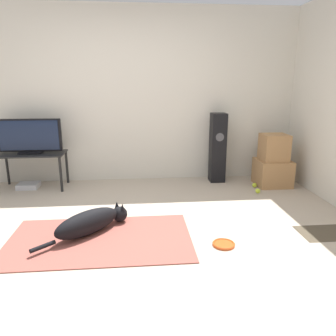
{
  "coord_description": "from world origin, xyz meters",
  "views": [
    {
      "loc": [
        0.17,
        -2.91,
        1.5
      ],
      "look_at": [
        0.54,
        0.99,
        0.45
      ],
      "focal_mm": 35.0,
      "sensor_mm": 36.0,
      "label": 1
    }
  ],
  "objects_px": {
    "cardboard_box_lower": "(272,173)",
    "cardboard_box_upper": "(274,147)",
    "tv": "(29,137)",
    "dog": "(91,222)",
    "tv_stand": "(32,158)",
    "tennis_ball_by_boxes": "(254,185)",
    "floor_speaker": "(218,148)",
    "tennis_ball_near_speaker": "(258,191)",
    "frisbee": "(224,244)",
    "game_console": "(29,186)"
  },
  "relations": [
    {
      "from": "cardboard_box_lower",
      "to": "tennis_ball_by_boxes",
      "type": "relative_size",
      "value": 7.18
    },
    {
      "from": "tv_stand",
      "to": "floor_speaker",
      "type": "bearing_deg",
      "value": 1.87
    },
    {
      "from": "tennis_ball_by_boxes",
      "to": "game_console",
      "type": "height_order",
      "value": "game_console"
    },
    {
      "from": "cardboard_box_lower",
      "to": "cardboard_box_upper",
      "type": "distance_m",
      "value": 0.38
    },
    {
      "from": "cardboard_box_upper",
      "to": "tv",
      "type": "xyz_separation_m",
      "value": [
        -3.45,
        0.2,
        0.18
      ]
    },
    {
      "from": "tennis_ball_by_boxes",
      "to": "tv",
      "type": "bearing_deg",
      "value": 174.94
    },
    {
      "from": "floor_speaker",
      "to": "tennis_ball_near_speaker",
      "type": "distance_m",
      "value": 0.9
    },
    {
      "from": "cardboard_box_lower",
      "to": "tv",
      "type": "distance_m",
      "value": 3.51
    },
    {
      "from": "tv",
      "to": "tennis_ball_near_speaker",
      "type": "bearing_deg",
      "value": -9.75
    },
    {
      "from": "tennis_ball_by_boxes",
      "to": "cardboard_box_lower",
      "type": "bearing_deg",
      "value": 16.36
    },
    {
      "from": "cardboard_box_upper",
      "to": "floor_speaker",
      "type": "xyz_separation_m",
      "value": [
        -0.76,
        0.29,
        -0.05
      ]
    },
    {
      "from": "tennis_ball_near_speaker",
      "to": "frisbee",
      "type": "bearing_deg",
      "value": -121.08
    },
    {
      "from": "dog",
      "to": "frisbee",
      "type": "height_order",
      "value": "dog"
    },
    {
      "from": "frisbee",
      "to": "tv",
      "type": "distance_m",
      "value": 3.08
    },
    {
      "from": "tennis_ball_near_speaker",
      "to": "cardboard_box_upper",
      "type": "bearing_deg",
      "value": 45.67
    },
    {
      "from": "frisbee",
      "to": "tennis_ball_near_speaker",
      "type": "relative_size",
      "value": 3.21
    },
    {
      "from": "floor_speaker",
      "to": "tennis_ball_near_speaker",
      "type": "height_order",
      "value": "floor_speaker"
    },
    {
      "from": "tv_stand",
      "to": "tennis_ball_by_boxes",
      "type": "bearing_deg",
      "value": -5.01
    },
    {
      "from": "frisbee",
      "to": "game_console",
      "type": "relative_size",
      "value": 0.73
    },
    {
      "from": "cardboard_box_upper",
      "to": "tv_stand",
      "type": "distance_m",
      "value": 3.46
    },
    {
      "from": "frisbee",
      "to": "tennis_ball_by_boxes",
      "type": "height_order",
      "value": "tennis_ball_by_boxes"
    },
    {
      "from": "frisbee",
      "to": "tennis_ball_near_speaker",
      "type": "distance_m",
      "value": 1.64
    },
    {
      "from": "cardboard_box_lower",
      "to": "game_console",
      "type": "bearing_deg",
      "value": 176.96
    },
    {
      "from": "floor_speaker",
      "to": "tv",
      "type": "relative_size",
      "value": 1.19
    },
    {
      "from": "floor_speaker",
      "to": "tv",
      "type": "distance_m",
      "value": 2.71
    },
    {
      "from": "tv_stand",
      "to": "cardboard_box_upper",
      "type": "bearing_deg",
      "value": -3.33
    },
    {
      "from": "cardboard_box_upper",
      "to": "frisbee",
      "type": "bearing_deg",
      "value": -124.0
    },
    {
      "from": "dog",
      "to": "tv_stand",
      "type": "distance_m",
      "value": 1.9
    },
    {
      "from": "floor_speaker",
      "to": "tv_stand",
      "type": "xyz_separation_m",
      "value": [
        -2.7,
        -0.09,
        -0.07
      ]
    },
    {
      "from": "tv",
      "to": "game_console",
      "type": "xyz_separation_m",
      "value": [
        -0.08,
        -0.01,
        -0.71
      ]
    },
    {
      "from": "cardboard_box_lower",
      "to": "floor_speaker",
      "type": "height_order",
      "value": "floor_speaker"
    },
    {
      "from": "dog",
      "to": "cardboard_box_upper",
      "type": "height_order",
      "value": "cardboard_box_upper"
    },
    {
      "from": "tv_stand",
      "to": "game_console",
      "type": "relative_size",
      "value": 3.17
    },
    {
      "from": "dog",
      "to": "frisbee",
      "type": "bearing_deg",
      "value": -16.18
    },
    {
      "from": "cardboard_box_lower",
      "to": "tennis_ball_near_speaker",
      "type": "xyz_separation_m",
      "value": [
        -0.34,
        -0.34,
        -0.16
      ]
    },
    {
      "from": "frisbee",
      "to": "tennis_ball_by_boxes",
      "type": "distance_m",
      "value": 1.89
    },
    {
      "from": "tv_stand",
      "to": "tennis_ball_near_speaker",
      "type": "height_order",
      "value": "tv_stand"
    },
    {
      "from": "dog",
      "to": "cardboard_box_upper",
      "type": "relative_size",
      "value": 2.2
    },
    {
      "from": "frisbee",
      "to": "tennis_ball_near_speaker",
      "type": "xyz_separation_m",
      "value": [
        0.85,
        1.4,
        0.02
      ]
    },
    {
      "from": "dog",
      "to": "tennis_ball_near_speaker",
      "type": "height_order",
      "value": "dog"
    },
    {
      "from": "tv_stand",
      "to": "game_console",
      "type": "bearing_deg",
      "value": -177.34
    },
    {
      "from": "game_console",
      "to": "tv_stand",
      "type": "bearing_deg",
      "value": 2.66
    },
    {
      "from": "frisbee",
      "to": "cardboard_box_lower",
      "type": "distance_m",
      "value": 2.12
    },
    {
      "from": "frisbee",
      "to": "floor_speaker",
      "type": "height_order",
      "value": "floor_speaker"
    },
    {
      "from": "dog",
      "to": "tennis_ball_by_boxes",
      "type": "distance_m",
      "value": 2.52
    },
    {
      "from": "dog",
      "to": "tennis_ball_near_speaker",
      "type": "xyz_separation_m",
      "value": [
        2.11,
        1.04,
        -0.1
      ]
    },
    {
      "from": "frisbee",
      "to": "game_console",
      "type": "bearing_deg",
      "value": 140.72
    },
    {
      "from": "cardboard_box_lower",
      "to": "floor_speaker",
      "type": "relative_size",
      "value": 0.46
    },
    {
      "from": "frisbee",
      "to": "cardboard_box_upper",
      "type": "xyz_separation_m",
      "value": [
        1.17,
        1.74,
        0.56
      ]
    },
    {
      "from": "cardboard_box_upper",
      "to": "tv",
      "type": "bearing_deg",
      "value": 176.62
    }
  ]
}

